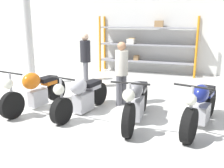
# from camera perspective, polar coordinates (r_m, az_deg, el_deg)

# --- Properties ---
(ground_plane) EXTENTS (30.00, 30.00, 0.00)m
(ground_plane) POSITION_cam_1_polar(r_m,az_deg,el_deg) (5.54, -1.35, -8.02)
(ground_plane) COLOR silver
(back_wall) EXTENTS (30.00, 0.08, 3.60)m
(back_wall) POSITION_cam_1_polar(r_m,az_deg,el_deg) (10.41, 9.24, 12.60)
(back_wall) COLOR silver
(back_wall) RESTS_ON ground_plane
(shelving_rack) EXTENTS (3.86, 0.63, 2.24)m
(shelving_rack) POSITION_cam_1_polar(r_m,az_deg,el_deg) (10.15, 7.31, 8.86)
(shelving_rack) COLOR orange
(shelving_rack) RESTS_ON ground_plane
(support_pillar) EXTENTS (0.28, 0.28, 3.60)m
(support_pillar) POSITION_cam_1_polar(r_m,az_deg,el_deg) (8.67, -18.75, 11.67)
(support_pillar) COLOR silver
(support_pillar) RESTS_ON ground_plane
(motorcycle_orange) EXTENTS (0.71, 2.03, 1.04)m
(motorcycle_orange) POSITION_cam_1_polar(r_m,az_deg,el_deg) (6.27, -17.17, -1.35)
(motorcycle_orange) COLOR black
(motorcycle_orange) RESTS_ON ground_plane
(motorcycle_silver) EXTENTS (0.72, 2.00, 0.99)m
(motorcycle_silver) POSITION_cam_1_polar(r_m,az_deg,el_deg) (5.78, -6.98, -2.69)
(motorcycle_silver) COLOR black
(motorcycle_silver) RESTS_ON ground_plane
(motorcycle_grey) EXTENTS (0.72, 2.08, 1.04)m
(motorcycle_grey) POSITION_cam_1_polar(r_m,az_deg,el_deg) (5.22, 5.61, -4.10)
(motorcycle_grey) COLOR black
(motorcycle_grey) RESTS_ON ground_plane
(motorcycle_blue) EXTENTS (0.85, 2.14, 1.04)m
(motorcycle_blue) POSITION_cam_1_polar(r_m,az_deg,el_deg) (5.28, 19.63, -4.88)
(motorcycle_blue) COLOR black
(motorcycle_blue) RESTS_ON ground_plane
(person_browsing) EXTENTS (0.44, 0.44, 1.72)m
(person_browsing) POSITION_cam_1_polar(r_m,az_deg,el_deg) (7.87, -6.10, 6.35)
(person_browsing) COLOR #595960
(person_browsing) RESTS_ON ground_plane
(person_near_rack) EXTENTS (0.44, 0.44, 1.60)m
(person_near_rack) POSITION_cam_1_polar(r_m,az_deg,el_deg) (6.21, 2.19, 3.52)
(person_near_rack) COLOR #595960
(person_near_rack) RESTS_ON ground_plane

